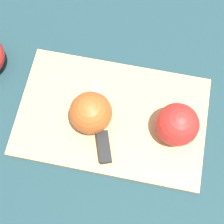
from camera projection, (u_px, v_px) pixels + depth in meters
ground_plane at (112, 118)px, 0.62m from camera, size 4.00×4.00×0.00m
cutting_board at (112, 117)px, 0.61m from camera, size 0.39×0.27×0.01m
apple_half_left at (177, 125)px, 0.56m from camera, size 0.08×0.08×0.08m
apple_half_right at (91, 113)px, 0.57m from camera, size 0.08×0.08×0.08m
knife at (103, 141)px, 0.58m from camera, size 0.06×0.17×0.02m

